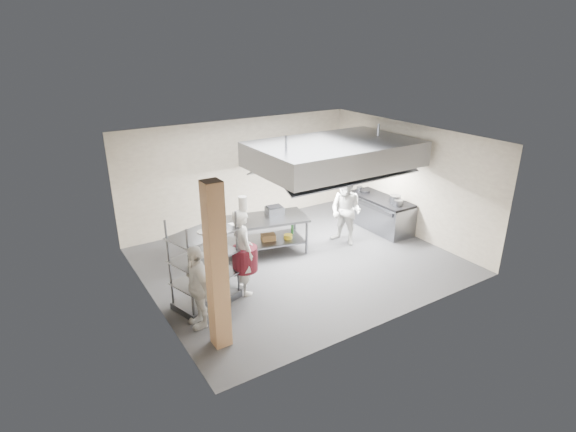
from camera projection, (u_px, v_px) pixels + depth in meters
floor at (298, 261)px, 10.90m from camera, size 7.00×7.00×0.00m
ceiling at (300, 138)px, 9.79m from camera, size 7.00×7.00×0.00m
wall_back at (240, 172)px, 12.70m from camera, size 7.00×0.00×7.00m
wall_left at (147, 236)px, 8.60m from camera, size 0.00×6.00×6.00m
wall_right at (407, 179)px, 12.09m from camera, size 0.00×6.00×6.00m
column at (217, 268)px, 7.41m from camera, size 0.30×0.30×3.00m
exhaust_hood at (335, 154)px, 10.98m from camera, size 4.00×2.50×0.60m
hood_strip_a at (304, 172)px, 10.65m from camera, size 1.60×0.12×0.04m
hood_strip_b at (362, 162)px, 11.54m from camera, size 1.60×0.12×0.04m
wall_shelf at (297, 165)px, 13.47m from camera, size 1.50×0.28×0.04m
island at (258, 236)px, 11.17m from camera, size 2.59×1.54×0.91m
island_worktop at (258, 220)px, 11.01m from camera, size 2.59×1.54×0.06m
island_undershelf at (258, 242)px, 11.22m from camera, size 2.38×1.39×0.04m
pass_rack at (204, 261)px, 8.82m from camera, size 1.44×1.08×1.91m
cooking_range at (380, 214)px, 12.67m from camera, size 0.80×2.00×0.84m
range_top at (381, 199)px, 12.50m from camera, size 0.78×1.96×0.06m
chef_head at (242, 252)px, 9.24m from camera, size 0.46×0.69×1.87m
chef_line at (346, 211)px, 11.53m from camera, size 0.93×1.05×1.80m
chef_plating at (197, 286)px, 8.19m from camera, size 0.40×0.96×1.63m
griddle at (274, 211)px, 11.24m from camera, size 0.45×0.37×0.20m
wicker_basket at (268, 237)px, 11.24m from camera, size 0.40×0.33×0.15m
stockpot at (395, 199)px, 12.09m from camera, size 0.30×0.30×0.20m
plate_stack at (205, 276)px, 8.95m from camera, size 0.28×0.28×0.05m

